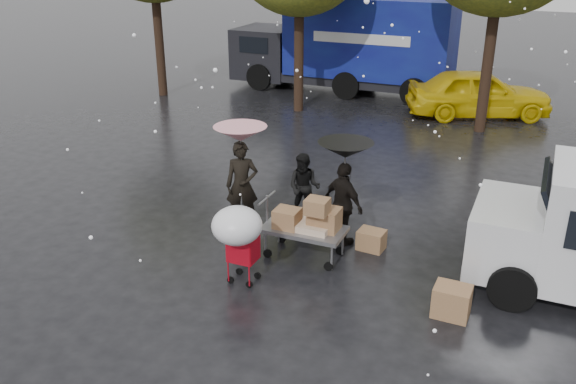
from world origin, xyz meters
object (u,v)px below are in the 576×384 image
at_px(person_pink, 242,185).
at_px(blue_truck, 349,45).
at_px(yellow_taxi, 479,93).
at_px(person_black, 343,204).
at_px(shopping_cart, 238,229).
at_px(vendor_cart, 308,222).

bearing_deg(person_pink, blue_truck, 73.25).
distance_m(blue_truck, yellow_taxi, 5.39).
relative_size(blue_truck, yellow_taxi, 1.82).
relative_size(person_pink, blue_truck, 0.22).
relative_size(person_black, blue_truck, 0.20).
bearing_deg(blue_truck, shopping_cart, -78.80).
distance_m(vendor_cart, shopping_cart, 1.59).
height_order(person_black, shopping_cart, person_black).
bearing_deg(person_black, vendor_cart, 90.60).
distance_m(person_black, yellow_taxi, 10.39).
distance_m(shopping_cart, blue_truck, 14.44).
relative_size(person_black, vendor_cart, 1.09).
xyz_separation_m(person_black, vendor_cart, (-0.40, -0.78, -0.10)).
relative_size(vendor_cart, yellow_taxi, 0.33).
bearing_deg(yellow_taxi, shopping_cart, 147.32).
height_order(vendor_cart, shopping_cart, shopping_cart).
relative_size(person_pink, yellow_taxi, 0.39).
xyz_separation_m(person_black, blue_truck, (-3.90, 11.98, 0.93)).
bearing_deg(yellow_taxi, person_pink, 140.00).
height_order(person_pink, person_black, person_pink).
xyz_separation_m(person_black, yellow_taxi, (1.14, 10.33, -0.05)).
distance_m(shopping_cart, yellow_taxi, 12.70).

